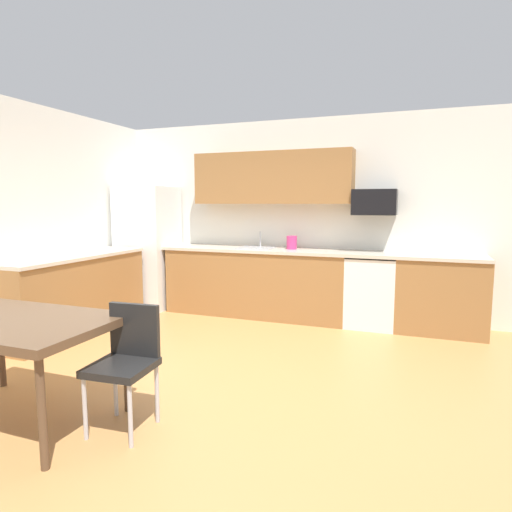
{
  "coord_description": "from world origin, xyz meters",
  "views": [
    {
      "loc": [
        1.59,
        -3.26,
        1.55
      ],
      "look_at": [
        0.0,
        1.0,
        1.0
      ],
      "focal_mm": 30.36,
      "sensor_mm": 36.0,
      "label": 1
    }
  ],
  "objects_px": {
    "microwave": "(375,202)",
    "chair_near_table": "(127,356)",
    "oven_range": "(371,291)",
    "dining_table": "(14,327)",
    "kettle": "(292,243)",
    "refrigerator": "(148,248)"
  },
  "relations": [
    {
      "from": "refrigerator",
      "to": "oven_range",
      "type": "xyz_separation_m",
      "value": [
        3.26,
        0.08,
        -0.44
      ]
    },
    {
      "from": "chair_near_table",
      "to": "kettle",
      "type": "relative_size",
      "value": 4.25
    },
    {
      "from": "kettle",
      "to": "microwave",
      "type": "bearing_deg",
      "value": 2.69
    },
    {
      "from": "oven_range",
      "to": "dining_table",
      "type": "xyz_separation_m",
      "value": [
        -2.12,
        -3.38,
        0.23
      ]
    },
    {
      "from": "kettle",
      "to": "dining_table",
      "type": "bearing_deg",
      "value": -107.08
    },
    {
      "from": "dining_table",
      "to": "refrigerator",
      "type": "bearing_deg",
      "value": 109.01
    },
    {
      "from": "refrigerator",
      "to": "dining_table",
      "type": "height_order",
      "value": "refrigerator"
    },
    {
      "from": "kettle",
      "to": "refrigerator",
      "type": "bearing_deg",
      "value": -176.61
    },
    {
      "from": "oven_range",
      "to": "dining_table",
      "type": "bearing_deg",
      "value": -122.04
    },
    {
      "from": "chair_near_table",
      "to": "kettle",
      "type": "distance_m",
      "value": 3.28
    },
    {
      "from": "microwave",
      "to": "chair_near_table",
      "type": "relative_size",
      "value": 0.64
    },
    {
      "from": "dining_table",
      "to": "kettle",
      "type": "bearing_deg",
      "value": 72.92
    },
    {
      "from": "refrigerator",
      "to": "microwave",
      "type": "distance_m",
      "value": 3.33
    },
    {
      "from": "oven_range",
      "to": "microwave",
      "type": "xyz_separation_m",
      "value": [
        0.0,
        0.1,
        1.11
      ]
    },
    {
      "from": "oven_range",
      "to": "kettle",
      "type": "xyz_separation_m",
      "value": [
        -1.06,
        0.05,
        0.56
      ]
    },
    {
      "from": "microwave",
      "to": "dining_table",
      "type": "relative_size",
      "value": 0.39
    },
    {
      "from": "refrigerator",
      "to": "oven_range",
      "type": "relative_size",
      "value": 1.97
    },
    {
      "from": "oven_range",
      "to": "kettle",
      "type": "height_order",
      "value": "kettle"
    },
    {
      "from": "microwave",
      "to": "chair_near_table",
      "type": "distance_m",
      "value": 3.69
    },
    {
      "from": "microwave",
      "to": "kettle",
      "type": "distance_m",
      "value": 1.2
    },
    {
      "from": "oven_range",
      "to": "microwave",
      "type": "height_order",
      "value": "microwave"
    },
    {
      "from": "kettle",
      "to": "chair_near_table",
      "type": "bearing_deg",
      "value": -94.78
    }
  ]
}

